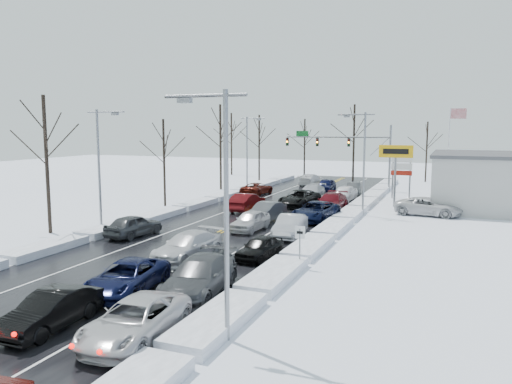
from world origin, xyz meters
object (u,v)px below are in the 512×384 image
at_px(flagpole, 450,142).
at_px(traffic_signal_mast, 348,145).
at_px(tires_plus_sign, 396,156).
at_px(oncoming_car_0, 247,211).

bearing_deg(flagpole, traffic_signal_mast, -170.27).
bearing_deg(tires_plus_sign, flagpole, 71.56).
height_order(traffic_signal_mast, oncoming_car_0, traffic_signal_mast).
bearing_deg(oncoming_car_0, traffic_signal_mast, -103.70).
xyz_separation_m(tires_plus_sign, oncoming_car_0, (-12.39, -7.63, -4.99)).
bearing_deg(tires_plus_sign, oncoming_car_0, -148.39).
bearing_deg(tires_plus_sign, traffic_signal_mast, 120.46).
bearing_deg(traffic_signal_mast, flagpole, 9.73).
distance_m(traffic_signal_mast, tires_plus_sign, 13.92).
relative_size(traffic_signal_mast, tires_plus_sign, 2.21).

